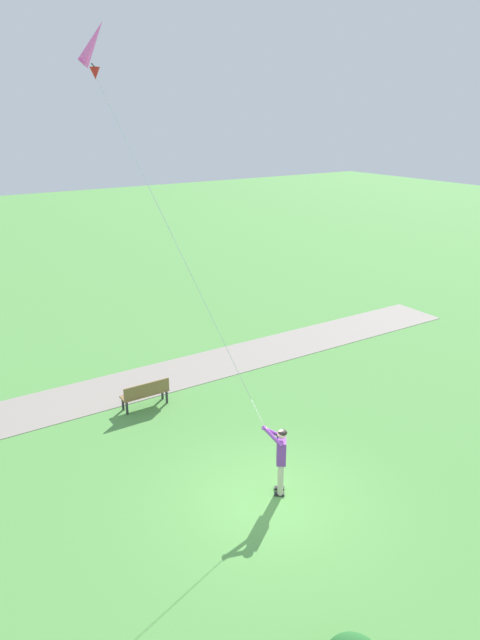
{
  "coord_description": "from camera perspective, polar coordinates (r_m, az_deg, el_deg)",
  "views": [
    {
      "loc": [
        -9.17,
        6.88,
        8.66
      ],
      "look_at": [
        0.04,
        0.81,
        4.69
      ],
      "focal_mm": 32.32,
      "sensor_mm": 36.0,
      "label": 1
    }
  ],
  "objects": [
    {
      "name": "park_bench_near_walkway",
      "position": [
        18.2,
        -9.34,
        -7.1
      ],
      "size": [
        0.45,
        1.5,
        0.88
      ],
      "color": "olive",
      "rests_on": "ground"
    },
    {
      "name": "ground_plane",
      "position": [
        14.37,
        2.91,
        -17.31
      ],
      "size": [
        120.0,
        120.0,
        0.0
      ],
      "primitive_type": "plane",
      "color": "#569947"
    },
    {
      "name": "flying_kite",
      "position": [
        12.28,
        -13.27,
        24.32
      ],
      "size": [
        2.74,
        3.04,
        8.51
      ],
      "color": "#E02D9E"
    },
    {
      "name": "walkway_path",
      "position": [
        19.4,
        -15.38,
        -7.48
      ],
      "size": [
        2.66,
        32.02,
        0.02
      ],
      "primitive_type": "cube",
      "rotation": [
        0.0,
        0.0,
        -0.01
      ],
      "color": "gray",
      "rests_on": "ground"
    },
    {
      "name": "person_kite_flyer",
      "position": [
        14.01,
        4.0,
        -13.2
      ],
      "size": [
        0.56,
        0.61,
        1.83
      ],
      "color": "#232328",
      "rests_on": "ground"
    }
  ]
}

